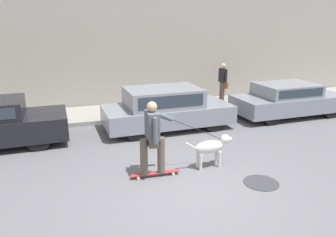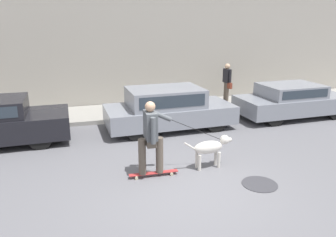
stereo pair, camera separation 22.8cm
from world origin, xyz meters
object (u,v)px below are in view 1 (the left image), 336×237
parked_car_1 (166,109)px  dog (211,147)px  pedestrian_with_bag (223,80)px  parked_car_2 (288,100)px  skateboarder (153,135)px

parked_car_1 → dog: size_ratio=3.39×
dog → pedestrian_with_bag: 6.26m
parked_car_2 → pedestrian_with_bag: (-1.34, 2.40, 0.39)m
parked_car_1 → dog: parked_car_1 is taller
parked_car_1 → dog: (0.09, -3.03, -0.15)m
dog → pedestrian_with_bag: pedestrian_with_bag is taller
dog → skateboarder: 1.48m
dog → skateboarder: size_ratio=0.52×
pedestrian_with_bag → skateboarder: bearing=46.3°
pedestrian_with_bag → parked_car_1: bearing=32.5°
parked_car_2 → skateboarder: skateboarder is taller
parked_car_1 → parked_car_2: size_ratio=1.00×
dog → pedestrian_with_bag: size_ratio=0.78×
parked_car_1 → skateboarder: size_ratio=1.76×
skateboarder → pedestrian_with_bag: size_ratio=1.50×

